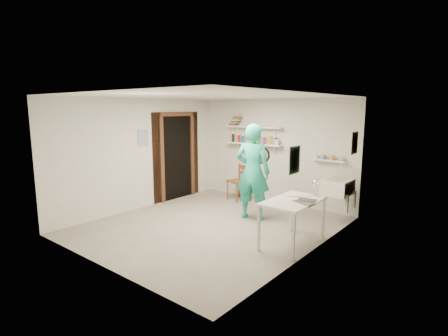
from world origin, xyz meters
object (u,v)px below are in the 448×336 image
Objects in this scene: wall_clock at (262,155)px; wooden_chair at (238,181)px; desk_lamp at (317,183)px; man at (253,172)px; work_table at (292,223)px; belfast_sink at (338,187)px.

wooden_chair is (-1.14, 0.76, -0.80)m from wall_clock.
desk_lamp is at bearing -35.83° from wall_clock.
man is 1.69× the size of work_table.
wooden_chair is (-1.08, 0.97, -0.49)m from man.
work_table is (2.37, -1.71, -0.09)m from wooden_chair.
belfast_sink is at bearing 9.15° from wall_clock.
man is 1.50m from desk_lamp.
work_table is (-0.11, -1.58, -0.32)m from belfast_sink.
wall_clock is 2.42× the size of desk_lamp.
desk_lamp is (2.55, -1.26, 0.51)m from wooden_chair.
belfast_sink is 4.26× the size of desk_lamp.
wall_clock is at bearing 160.26° from desk_lamp.
wooden_chair is at bearing -57.94° from man.
man is 1.53m from wooden_chair.
desk_lamp is at bearing -86.18° from belfast_sink.
man is at bearing -148.93° from belfast_sink.
man reaches higher than work_table.
belfast_sink is at bearing 93.82° from desk_lamp.
wall_clock reaches higher than work_table.
belfast_sink is 1.65m from man.
wooden_chair is (-2.48, 0.13, -0.24)m from belfast_sink.
wall_clock is (0.06, 0.21, 0.32)m from man.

